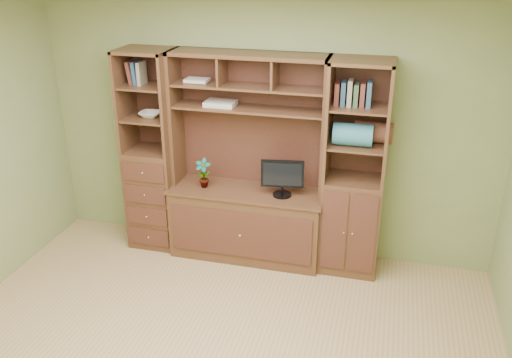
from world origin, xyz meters
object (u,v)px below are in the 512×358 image
(right_tower, at_px, (355,171))
(monitor, at_px, (283,172))
(left_tower, at_px, (152,152))
(center_hutch, at_px, (246,162))

(right_tower, relative_size, monitor, 4.11)
(left_tower, relative_size, right_tower, 1.00)
(center_hutch, height_order, right_tower, same)
(left_tower, bearing_deg, right_tower, 0.00)
(center_hutch, relative_size, monitor, 4.11)
(center_hutch, bearing_deg, monitor, -5.51)
(left_tower, xyz_separation_m, monitor, (1.36, -0.07, -0.05))
(right_tower, height_order, monitor, right_tower)
(right_tower, distance_m, monitor, 0.67)
(center_hutch, height_order, monitor, center_hutch)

